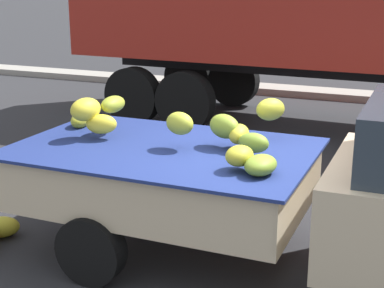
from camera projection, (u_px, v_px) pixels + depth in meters
The scene contains 4 objects.
ground at pixel (276, 262), 5.58m from camera, with size 220.00×220.00×0.00m, color #28282B.
curb_strip at pixel (375, 97), 12.99m from camera, with size 80.00×0.80×0.16m, color gray.
pickup_truck at pixel (378, 195), 4.85m from camera, with size 5.03×1.92×1.70m.
fallen_banana_bunch_near_tailgate at pixel (1, 227), 6.11m from camera, with size 0.38×0.26×0.22m, color gold.
Camera 1 is at (1.25, -4.96, 2.63)m, focal length 53.94 mm.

